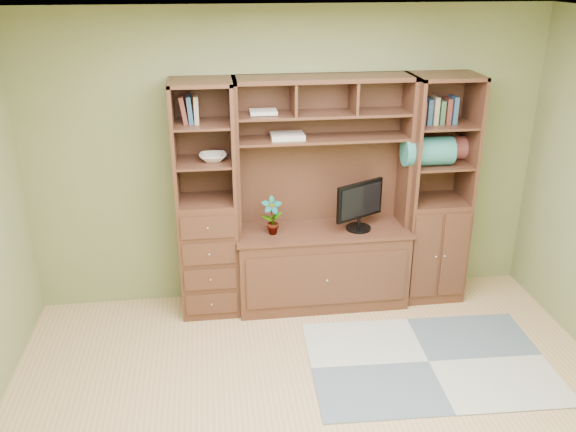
{
  "coord_description": "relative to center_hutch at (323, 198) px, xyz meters",
  "views": [
    {
      "loc": [
        -0.68,
        -3.08,
        2.89
      ],
      "look_at": [
        -0.11,
        1.2,
        1.1
      ],
      "focal_mm": 38.0,
      "sensor_mm": 36.0,
      "label": 1
    }
  ],
  "objects": [
    {
      "name": "room",
      "position": [
        -0.27,
        -1.73,
        0.28
      ],
      "size": [
        4.6,
        4.1,
        2.64
      ],
      "color": "tan",
      "rests_on": "ground"
    },
    {
      "name": "center_hutch",
      "position": [
        0.0,
        0.0,
        0.0
      ],
      "size": [
        1.54,
        0.53,
        2.05
      ],
      "primitive_type": "cube",
      "color": "#492719",
      "rests_on": "ground"
    },
    {
      "name": "left_tower",
      "position": [
        -1.0,
        0.04,
        0.0
      ],
      "size": [
        0.5,
        0.45,
        2.05
      ],
      "primitive_type": "cube",
      "color": "#492719",
      "rests_on": "ground"
    },
    {
      "name": "right_tower",
      "position": [
        1.02,
        0.04,
        0.0
      ],
      "size": [
        0.55,
        0.45,
        2.05
      ],
      "primitive_type": "cube",
      "color": "#492719",
      "rests_on": "ground"
    },
    {
      "name": "rug",
      "position": [
        0.67,
        -1.03,
        -1.02
      ],
      "size": [
        1.9,
        1.31,
        0.01
      ],
      "primitive_type": "cube",
      "rotation": [
        0.0,
        0.0,
        -0.04
      ],
      "color": "gray",
      "rests_on": "ground"
    },
    {
      "name": "monitor",
      "position": [
        0.31,
        -0.03,
        0.01
      ],
      "size": [
        0.54,
        0.42,
        0.6
      ],
      "primitive_type": "cube",
      "rotation": [
        0.0,
        0.0,
        0.48
      ],
      "color": "black",
      "rests_on": "center_hutch"
    },
    {
      "name": "orchid",
      "position": [
        -0.45,
        -0.03,
        -0.13
      ],
      "size": [
        0.18,
        0.12,
        0.34
      ],
      "primitive_type": "imported",
      "color": "#AD613A",
      "rests_on": "center_hutch"
    },
    {
      "name": "magazines",
      "position": [
        -0.3,
        0.09,
        0.54
      ],
      "size": [
        0.28,
        0.2,
        0.04
      ],
      "primitive_type": "cube",
      "color": "beige",
      "rests_on": "center_hutch"
    },
    {
      "name": "bowl",
      "position": [
        -0.93,
        0.04,
        0.39
      ],
      "size": [
        0.23,
        0.23,
        0.06
      ],
      "primitive_type": "imported",
      "color": "white",
      "rests_on": "left_tower"
    },
    {
      "name": "blanket_teal",
      "position": [
        0.89,
        -0.01,
        0.39
      ],
      "size": [
        0.42,
        0.24,
        0.24
      ],
      "primitive_type": "cube",
      "color": "#2B716A",
      "rests_on": "right_tower"
    },
    {
      "name": "blanket_red",
      "position": [
        1.18,
        0.12,
        0.37
      ],
      "size": [
        0.37,
        0.21,
        0.21
      ],
      "primitive_type": "cube",
      "color": "brown",
      "rests_on": "right_tower"
    }
  ]
}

